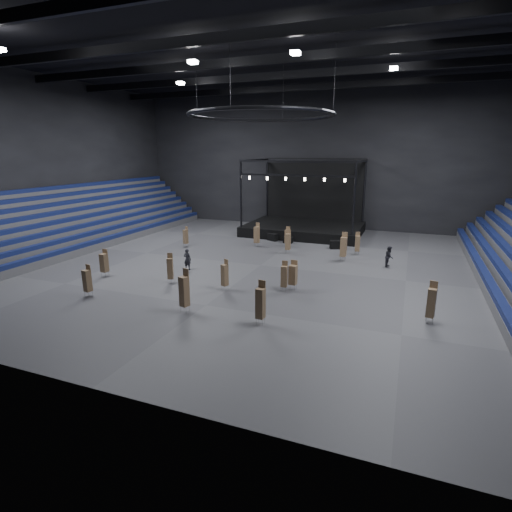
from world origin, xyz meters
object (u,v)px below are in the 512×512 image
(man_center, at_px, (187,259))
(chair_stack_14, at_px, (431,302))
(stage, at_px, (305,221))
(chair_stack_1, at_px, (104,262))
(chair_stack_5, at_px, (357,243))
(chair_stack_13, at_px, (184,291))
(chair_stack_3, at_px, (170,268))
(chair_stack_11, at_px, (87,280))
(chair_stack_4, at_px, (186,236))
(chair_stack_7, at_px, (344,246))
(flight_case_mid, at_px, (288,240))
(chair_stack_6, at_px, (288,241))
(chair_stack_2, at_px, (257,234))
(chair_stack_9, at_px, (293,274))
(chair_stack_10, at_px, (284,276))
(flight_case_left, at_px, (273,237))
(crew_member, at_px, (389,257))
(chair_stack_0, at_px, (287,236))
(flight_case_right, at_px, (336,245))
(chair_stack_12, at_px, (225,275))
(chair_stack_8, at_px, (261,302))

(man_center, bearing_deg, chair_stack_14, 165.10)
(stage, relative_size, chair_stack_1, 6.04)
(chair_stack_5, relative_size, chair_stack_13, 0.79)
(chair_stack_3, bearing_deg, chair_stack_11, -151.62)
(chair_stack_4, bearing_deg, chair_stack_7, 22.67)
(flight_case_mid, distance_m, chair_stack_6, 4.81)
(chair_stack_2, bearing_deg, chair_stack_9, -44.60)
(chair_stack_10, distance_m, chair_stack_14, 10.17)
(chair_stack_13, bearing_deg, chair_stack_3, 148.42)
(chair_stack_9, distance_m, chair_stack_11, 14.85)
(flight_case_left, height_order, chair_stack_2, chair_stack_2)
(chair_stack_7, distance_m, crew_member, 4.23)
(flight_case_mid, relative_size, chair_stack_1, 0.46)
(chair_stack_0, xyz_separation_m, chair_stack_6, (0.93, -2.83, 0.09))
(chair_stack_13, bearing_deg, chair_stack_10, 69.02)
(chair_stack_4, xyz_separation_m, chair_stack_6, (11.20, 1.25, 0.10))
(chair_stack_9, height_order, chair_stack_10, chair_stack_10)
(flight_case_left, bearing_deg, chair_stack_5, -17.32)
(chair_stack_9, height_order, man_center, chair_stack_9)
(chair_stack_4, xyz_separation_m, crew_member, (21.10, -0.16, -0.21))
(chair_stack_5, bearing_deg, flight_case_right, 130.81)
(chair_stack_2, distance_m, chair_stack_3, 14.34)
(flight_case_right, relative_size, chair_stack_12, 0.56)
(chair_stack_3, relative_size, chair_stack_9, 1.06)
(chair_stack_2, bearing_deg, crew_member, 0.73)
(chair_stack_2, distance_m, chair_stack_11, 19.74)
(chair_stack_12, bearing_deg, flight_case_mid, 113.39)
(chair_stack_4, distance_m, chair_stack_10, 17.30)
(stage, bearing_deg, flight_case_mid, -92.84)
(flight_case_mid, bearing_deg, chair_stack_12, -89.35)
(chair_stack_2, relative_size, chair_stack_6, 1.07)
(flight_case_left, distance_m, chair_stack_14, 24.65)
(chair_stack_4, relative_size, chair_stack_7, 0.81)
(chair_stack_3, height_order, chair_stack_14, chair_stack_14)
(flight_case_mid, distance_m, chair_stack_0, 1.93)
(chair_stack_4, xyz_separation_m, chair_stack_5, (17.85, 3.23, 0.04))
(chair_stack_1, bearing_deg, chair_stack_11, -59.20)
(flight_case_mid, distance_m, chair_stack_9, 15.89)
(chair_stack_14, bearing_deg, chair_stack_3, -172.62)
(stage, relative_size, chair_stack_14, 5.34)
(chair_stack_11, bearing_deg, chair_stack_10, 34.44)
(chair_stack_6, xyz_separation_m, chair_stack_8, (3.49, -17.17, 0.13))
(chair_stack_0, xyz_separation_m, chair_stack_3, (-4.94, -15.30, 0.06))
(chair_stack_4, distance_m, man_center, 8.84)
(chair_stack_4, relative_size, chair_stack_10, 0.96)
(chair_stack_1, relative_size, crew_member, 1.23)
(chair_stack_6, xyz_separation_m, chair_stack_10, (3.05, -11.06, -0.06))
(chair_stack_2, relative_size, chair_stack_13, 0.90)
(chair_stack_0, distance_m, chair_stack_5, 7.63)
(chair_stack_7, xyz_separation_m, chair_stack_12, (-6.89, -11.52, -0.21))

